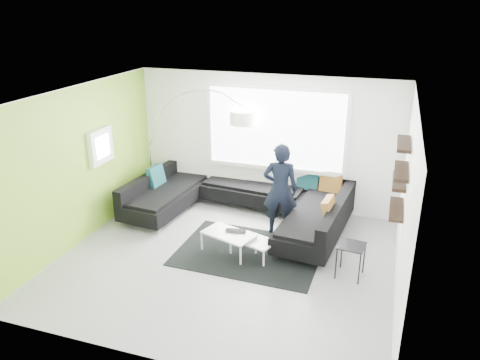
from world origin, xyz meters
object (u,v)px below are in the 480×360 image
Objects in this scene: laptop at (235,232)px; person at (280,190)px; sectional_sofa at (239,202)px; side_table at (350,261)px; arc_lamp at (149,146)px; coffee_table at (241,244)px.

person is at bearing 50.49° from laptop.
sectional_sofa reaches higher than side_table.
laptop is (-0.55, -0.97, -0.50)m from person.
arc_lamp is 3.13m from person.
person is 1.22m from laptop.
person is at bearing -11.43° from sectional_sofa.
side_table is at bearing 133.57° from person.
arc_lamp reaches higher than coffee_table.
coffee_table is at bearing -25.20° from laptop.
person reaches higher than laptop.
laptop reaches higher than coffee_table.
person is (-1.44, 1.11, 0.60)m from side_table.
coffee_table is at bearing 176.62° from side_table.
coffee_table is 0.46× the size of arc_lamp.
sectional_sofa is 1.75× the size of arc_lamp.
arc_lamp is at bearing 158.49° from side_table.
person reaches higher than side_table.
arc_lamp reaches higher than laptop.
arc_lamp is 1.41× the size of person.
person is at bearing 142.26° from side_table.
side_table reaches higher than coffee_table.
laptop is at bearing 51.78° from person.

